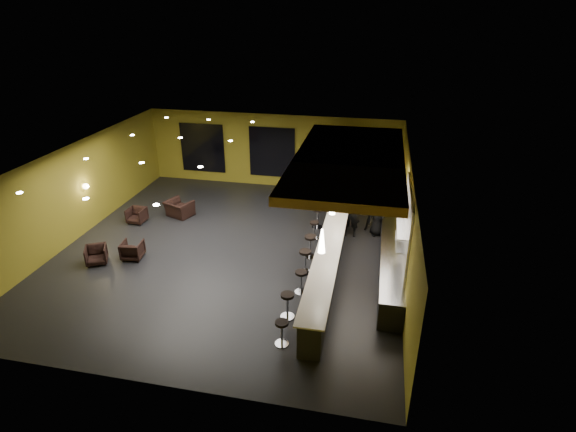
% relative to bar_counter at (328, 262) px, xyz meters
% --- Properties ---
extents(floor, '(12.00, 13.00, 0.10)m').
position_rel_bar_counter_xyz_m(floor, '(-3.65, 1.00, -0.55)').
color(floor, black).
rests_on(floor, ground).
extents(ceiling, '(12.00, 13.00, 0.10)m').
position_rel_bar_counter_xyz_m(ceiling, '(-3.65, 1.00, 3.05)').
color(ceiling, black).
extents(wall_back, '(12.00, 0.10, 3.50)m').
position_rel_bar_counter_xyz_m(wall_back, '(-3.65, 7.55, 1.25)').
color(wall_back, olive).
rests_on(wall_back, floor).
extents(wall_front, '(12.00, 0.10, 3.50)m').
position_rel_bar_counter_xyz_m(wall_front, '(-3.65, -5.55, 1.25)').
color(wall_front, olive).
rests_on(wall_front, floor).
extents(wall_left, '(0.10, 13.00, 3.50)m').
position_rel_bar_counter_xyz_m(wall_left, '(-9.70, 1.00, 1.25)').
color(wall_left, olive).
rests_on(wall_left, floor).
extents(wall_right, '(0.10, 13.00, 3.50)m').
position_rel_bar_counter_xyz_m(wall_right, '(2.40, 1.00, 1.25)').
color(wall_right, olive).
rests_on(wall_right, floor).
extents(wood_soffit, '(3.60, 8.00, 0.28)m').
position_rel_bar_counter_xyz_m(wood_soffit, '(0.35, 2.00, 2.86)').
color(wood_soffit, '#B78335').
rests_on(wood_soffit, ceiling).
extents(window_left, '(2.20, 0.06, 2.40)m').
position_rel_bar_counter_xyz_m(window_left, '(-7.15, 7.44, 1.20)').
color(window_left, black).
rests_on(window_left, wall_back).
extents(window_center, '(2.20, 0.06, 2.40)m').
position_rel_bar_counter_xyz_m(window_center, '(-3.65, 7.44, 1.20)').
color(window_center, black).
rests_on(window_center, wall_back).
extents(window_right, '(2.20, 0.06, 2.40)m').
position_rel_bar_counter_xyz_m(window_right, '(-0.65, 7.44, 1.20)').
color(window_right, black).
rests_on(window_right, wall_back).
extents(tile_backsplash, '(0.06, 3.20, 2.40)m').
position_rel_bar_counter_xyz_m(tile_backsplash, '(2.31, 0.00, 1.50)').
color(tile_backsplash, white).
rests_on(tile_backsplash, wall_right).
extents(bar_counter, '(0.60, 8.00, 1.00)m').
position_rel_bar_counter_xyz_m(bar_counter, '(0.00, 0.00, 0.00)').
color(bar_counter, black).
rests_on(bar_counter, floor).
extents(bar_top, '(0.78, 8.10, 0.05)m').
position_rel_bar_counter_xyz_m(bar_top, '(0.00, 0.00, 0.52)').
color(bar_top, white).
rests_on(bar_top, bar_counter).
extents(prep_counter, '(0.70, 6.00, 0.86)m').
position_rel_bar_counter_xyz_m(prep_counter, '(2.00, 0.50, -0.07)').
color(prep_counter, black).
rests_on(prep_counter, floor).
extents(prep_top, '(0.72, 6.00, 0.03)m').
position_rel_bar_counter_xyz_m(prep_top, '(2.00, 0.50, 0.39)').
color(prep_top, silver).
rests_on(prep_top, prep_counter).
extents(wall_shelf_lower, '(0.30, 1.50, 0.03)m').
position_rel_bar_counter_xyz_m(wall_shelf_lower, '(2.17, -0.20, 1.10)').
color(wall_shelf_lower, silver).
rests_on(wall_shelf_lower, wall_right).
extents(wall_shelf_upper, '(0.30, 1.50, 0.03)m').
position_rel_bar_counter_xyz_m(wall_shelf_upper, '(2.17, -0.20, 1.55)').
color(wall_shelf_upper, silver).
rests_on(wall_shelf_upper, wall_right).
extents(column, '(0.60, 0.60, 3.50)m').
position_rel_bar_counter_xyz_m(column, '(0.00, 4.60, 1.25)').
color(column, '#A65D25').
rests_on(column, floor).
extents(wall_sconce, '(0.22, 0.22, 0.22)m').
position_rel_bar_counter_xyz_m(wall_sconce, '(-9.53, 1.50, 1.30)').
color(wall_sconce, '#FFE5B2').
rests_on(wall_sconce, wall_left).
extents(pendant_0, '(0.20, 0.20, 0.70)m').
position_rel_bar_counter_xyz_m(pendant_0, '(0.00, -2.00, 1.85)').
color(pendant_0, white).
rests_on(pendant_0, wood_soffit).
extents(pendant_1, '(0.20, 0.20, 0.70)m').
position_rel_bar_counter_xyz_m(pendant_1, '(0.00, 0.50, 1.85)').
color(pendant_1, white).
rests_on(pendant_1, wood_soffit).
extents(pendant_2, '(0.20, 0.20, 0.70)m').
position_rel_bar_counter_xyz_m(pendant_2, '(0.00, 3.00, 1.85)').
color(pendant_2, white).
rests_on(pendant_2, wood_soffit).
extents(staff_a, '(0.69, 0.45, 1.88)m').
position_rel_bar_counter_xyz_m(staff_a, '(0.50, 2.98, 0.44)').
color(staff_a, black).
rests_on(staff_a, floor).
extents(staff_b, '(0.89, 0.76, 1.59)m').
position_rel_bar_counter_xyz_m(staff_b, '(1.37, 3.59, 0.29)').
color(staff_b, black).
rests_on(staff_b, floor).
extents(staff_c, '(0.83, 0.66, 1.49)m').
position_rel_bar_counter_xyz_m(staff_c, '(1.50, 3.22, 0.25)').
color(staff_c, black).
rests_on(staff_c, floor).
extents(armchair_a, '(0.92, 0.93, 0.63)m').
position_rel_bar_counter_xyz_m(armchair_a, '(-7.88, -0.84, -0.18)').
color(armchair_a, black).
rests_on(armchair_a, floor).
extents(armchair_b, '(0.77, 0.79, 0.64)m').
position_rel_bar_counter_xyz_m(armchair_b, '(-6.83, -0.28, -0.18)').
color(armchair_b, black).
rests_on(armchair_b, floor).
extents(armchair_c, '(0.69, 0.71, 0.63)m').
position_rel_bar_counter_xyz_m(armchair_c, '(-8.11, 2.35, -0.19)').
color(armchair_c, black).
rests_on(armchair_c, floor).
extents(armchair_d, '(1.29, 1.21, 0.67)m').
position_rel_bar_counter_xyz_m(armchair_d, '(-6.67, 3.28, -0.16)').
color(armchair_d, black).
rests_on(armchair_d, floor).
extents(bar_stool_0, '(0.37, 0.37, 0.73)m').
position_rel_bar_counter_xyz_m(bar_stool_0, '(-0.77, -3.55, -0.03)').
color(bar_stool_0, silver).
rests_on(bar_stool_0, floor).
extents(bar_stool_1, '(0.40, 0.40, 0.79)m').
position_rel_bar_counter_xyz_m(bar_stool_1, '(-0.86, -2.42, 0.01)').
color(bar_stool_1, silver).
rests_on(bar_stool_1, floor).
extents(bar_stool_2, '(0.38, 0.38, 0.76)m').
position_rel_bar_counter_xyz_m(bar_stool_2, '(-0.70, -1.14, -0.02)').
color(bar_stool_2, silver).
rests_on(bar_stool_2, floor).
extents(bar_stool_3, '(0.42, 0.42, 0.83)m').
position_rel_bar_counter_xyz_m(bar_stool_3, '(-0.77, -0.00, 0.03)').
color(bar_stool_3, silver).
rests_on(bar_stool_3, floor).
extents(bar_stool_4, '(0.42, 0.42, 0.83)m').
position_rel_bar_counter_xyz_m(bar_stool_4, '(-0.76, 1.03, 0.03)').
color(bar_stool_4, silver).
rests_on(bar_stool_4, floor).
extents(bar_stool_5, '(0.36, 0.36, 0.71)m').
position_rel_bar_counter_xyz_m(bar_stool_5, '(-0.83, 2.41, -0.04)').
color(bar_stool_5, silver).
rests_on(bar_stool_5, floor).
extents(bar_stool_6, '(0.42, 0.42, 0.83)m').
position_rel_bar_counter_xyz_m(bar_stool_6, '(-0.84, 3.37, 0.03)').
color(bar_stool_6, silver).
rests_on(bar_stool_6, floor).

